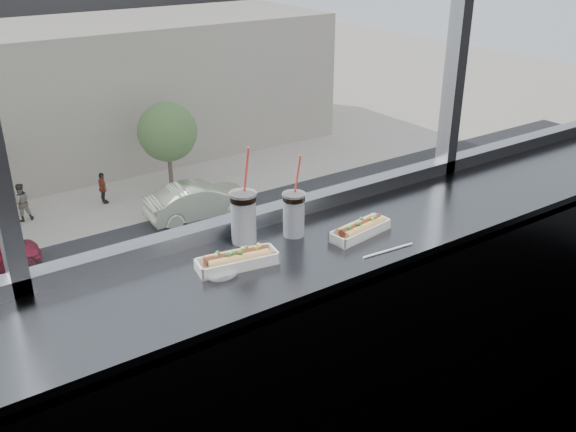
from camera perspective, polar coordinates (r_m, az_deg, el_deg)
wall_back_lower at (r=2.91m, az=-1.15°, el=-10.17°), size 6.00×0.00×6.00m
counter at (r=2.44m, az=2.31°, el=-3.18°), size 6.00×0.55×0.06m
counter_fascia at (r=2.57m, az=5.62°, el=-15.69°), size 6.00×0.04×1.04m
hotdog_tray_left at (r=2.27m, az=-4.54°, el=-3.85°), size 0.30×0.14×0.07m
hotdog_tray_right at (r=2.51m, az=6.45°, el=-1.13°), size 0.28×0.13×0.07m
soda_cup_left at (r=2.41m, az=-3.99°, el=0.11°), size 0.10×0.10×0.38m
soda_cup_right at (r=2.46m, az=0.52°, el=0.35°), size 0.09×0.09×0.33m
loose_straw at (r=2.41m, az=8.89°, el=-3.04°), size 0.22×0.03×0.01m
wrapper at (r=2.21m, az=-5.84°, el=-5.19°), size 0.11×0.08×0.03m
car_near_d at (r=23.61m, az=-5.79°, el=-6.00°), size 3.29×7.11×2.32m
car_near_e at (r=27.09m, az=6.61°, el=-2.34°), size 2.95×5.82×1.86m
car_far_c at (r=31.29m, az=-7.94°, el=1.86°), size 3.33×7.09×2.31m
pedestrian_c at (r=33.24m, az=-22.71°, el=1.43°), size 1.01×0.76×2.28m
pedestrian_d at (r=34.01m, az=-16.17°, el=2.65°), size 0.66×0.88×1.99m
tree_right at (r=34.16m, az=-10.68°, el=7.36°), size 3.11×3.11×4.87m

